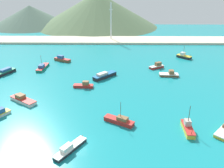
# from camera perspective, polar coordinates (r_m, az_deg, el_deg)

# --- Properties ---
(ground) EXTENTS (260.00, 280.00, 0.50)m
(ground) POSITION_cam_1_polar(r_m,az_deg,el_deg) (83.89, -4.79, -1.65)
(ground) COLOR teal
(fishing_boat_0) EXTENTS (2.37, 7.47, 7.07)m
(fishing_boat_0) POSITION_cam_1_polar(r_m,az_deg,el_deg) (64.48, 17.87, -10.04)
(fishing_boat_0) COLOR gold
(fishing_boat_0) RESTS_ON ground
(fishing_boat_1) EXTENTS (9.99, 8.06, 2.28)m
(fishing_boat_1) POSITION_cam_1_polar(r_m,az_deg,el_deg) (80.60, -20.81, -3.51)
(fishing_boat_1) COLOR silver
(fishing_boat_1) RESTS_ON ground
(fishing_boat_2) EXTENTS (6.81, 8.93, 1.96)m
(fishing_boat_2) POSITION_cam_1_polar(r_m,az_deg,el_deg) (56.12, -10.24, -15.09)
(fishing_boat_2) COLOR #232328
(fishing_boat_2) RESTS_ON ground
(fishing_boat_4) EXTENTS (3.23, 10.65, 6.25)m
(fishing_boat_4) POSITION_cam_1_polar(r_m,az_deg,el_deg) (108.19, -16.49, 3.94)
(fishing_boat_4) COLOR #198466
(fishing_boat_4) RESTS_ON ground
(fishing_boat_5) EXTENTS (9.59, 9.73, 2.30)m
(fishing_boat_5) POSITION_cam_1_polar(r_m,az_deg,el_deg) (94.14, -1.86, 2.09)
(fishing_boat_5) COLOR #232328
(fishing_boat_5) RESTS_ON ground
(fishing_boat_6) EXTENTS (7.07, 5.36, 2.61)m
(fishing_boat_6) POSITION_cam_1_polar(r_m,az_deg,el_deg) (106.61, 10.83, 4.29)
(fishing_boat_6) COLOR red
(fishing_boat_6) RESTS_ON ground
(fishing_boat_7) EXTENTS (7.51, 11.27, 2.29)m
(fishing_boat_7) POSITION_cam_1_polar(r_m,az_deg,el_deg) (107.06, -24.76, 2.54)
(fishing_boat_7) COLOR #232328
(fishing_boat_7) RESTS_ON ground
(fishing_boat_8) EXTENTS (8.82, 6.35, 2.71)m
(fishing_boat_8) POSITION_cam_1_polar(r_m,az_deg,el_deg) (116.78, -12.02, 5.91)
(fishing_boat_8) COLOR brown
(fishing_boat_8) RESTS_ON ground
(fishing_boat_10) EXTENTS (7.13, 7.18, 6.07)m
(fishing_boat_10) POSITION_cam_1_polar(r_m,az_deg,el_deg) (124.34, 17.00, 6.46)
(fishing_boat_10) COLOR #232328
(fishing_boat_10) RESTS_ON ground
(fishing_boat_11) EXTENTS (7.82, 3.73, 2.47)m
(fishing_boat_11) POSITION_cam_1_polar(r_m,az_deg,el_deg) (98.60, 13.70, 2.33)
(fishing_boat_11) COLOR brown
(fishing_boat_11) RESTS_ON ground
(fishing_boat_12) EXTENTS (7.29, 2.58, 2.41)m
(fishing_boat_12) POSITION_cam_1_polar(r_m,az_deg,el_deg) (86.01, -6.82, -0.31)
(fishing_boat_12) COLOR red
(fishing_boat_12) RESTS_ON ground
(fishing_boat_13) EXTENTS (8.55, 6.15, 6.47)m
(fishing_boat_13) POSITION_cam_1_polar(r_m,az_deg,el_deg) (64.56, 1.85, -8.83)
(fishing_boat_13) COLOR red
(fishing_boat_13) RESTS_ON ground
(beach_strip) EXTENTS (247.00, 18.91, 1.20)m
(beach_strip) POSITION_cam_1_polar(r_m,az_deg,el_deg) (154.88, -2.30, 10.58)
(beach_strip) COLOR beige
(beach_strip) RESTS_ON ground
(hill_west) EXTENTS (66.89, 66.89, 16.91)m
(hill_west) POSITION_cam_1_polar(r_m,az_deg,el_deg) (221.28, -19.18, 15.35)
(hill_west) COLOR #4C6656
(hill_west) RESTS_ON ground
(hill_central) EXTENTS (101.47, 101.47, 27.64)m
(hill_central) POSITION_cam_1_polar(r_m,az_deg,el_deg) (208.43, -3.53, 17.60)
(hill_central) COLOR #56704C
(hill_central) RESTS_ON ground
(radio_tower) EXTENTS (2.36, 1.89, 23.62)m
(radio_tower) POSITION_cam_1_polar(r_m,az_deg,el_deg) (154.19, -0.26, 14.87)
(radio_tower) COLOR silver
(radio_tower) RESTS_ON ground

